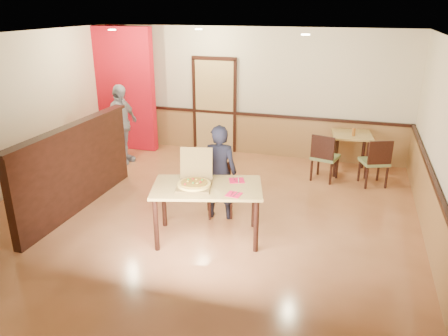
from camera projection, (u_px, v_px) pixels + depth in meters
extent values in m
plane|color=#CC804F|center=(195.00, 218.00, 7.04)|extent=(7.00, 7.00, 0.00)
plane|color=black|center=(191.00, 38.00, 6.05)|extent=(7.00, 7.00, 0.00)
plane|color=beige|center=(249.00, 92.00, 9.68)|extent=(7.00, 0.00, 7.00)
plane|color=beige|center=(3.00, 118.00, 7.51)|extent=(0.00, 7.00, 7.00)
cube|color=olive|center=(248.00, 134.00, 9.99)|extent=(7.00, 0.04, 0.90)
cube|color=black|center=(248.00, 114.00, 9.80)|extent=(7.00, 0.06, 0.06)
cube|color=olive|center=(434.00, 223.00, 5.93)|extent=(0.04, 7.00, 0.90)
cube|color=black|center=(438.00, 191.00, 5.77)|extent=(0.06, 7.00, 0.06)
cube|color=tan|center=(215.00, 106.00, 9.99)|extent=(0.90, 0.06, 2.10)
cube|color=black|center=(76.00, 169.00, 7.16)|extent=(0.14, 3.00, 1.40)
cube|color=black|center=(71.00, 127.00, 6.91)|extent=(0.20, 3.10, 0.05)
cube|color=red|center=(122.00, 89.00, 10.03)|extent=(1.60, 0.20, 2.78)
cylinder|color=#FFF4B2|center=(112.00, 30.00, 8.30)|extent=(0.14, 0.14, 0.02)
cylinder|color=#FFF4B2|center=(199.00, 29.00, 8.52)|extent=(0.14, 0.14, 0.02)
cylinder|color=#FFF4B2|center=(306.00, 35.00, 7.02)|extent=(0.14, 0.14, 0.02)
cube|color=tan|center=(207.00, 188.00, 6.18)|extent=(1.72, 1.26, 0.04)
cylinder|color=black|center=(156.00, 225.00, 6.01)|extent=(0.07, 0.07, 0.78)
cylinder|color=black|center=(164.00, 203.00, 6.68)|extent=(0.07, 0.07, 0.78)
cylinder|color=black|center=(256.00, 226.00, 5.98)|extent=(0.07, 0.07, 0.78)
cylinder|color=black|center=(254.00, 203.00, 6.65)|extent=(0.07, 0.07, 0.78)
cube|color=olive|center=(220.00, 191.00, 7.03)|extent=(0.54, 0.54, 0.05)
cube|color=black|center=(219.00, 174.00, 7.12)|extent=(0.38, 0.18, 0.40)
cylinder|color=black|center=(210.00, 209.00, 6.93)|extent=(0.04, 0.04, 0.36)
cylinder|color=black|center=(208.00, 200.00, 7.26)|extent=(0.04, 0.04, 0.36)
cylinder|color=black|center=(231.00, 208.00, 6.96)|extent=(0.04, 0.04, 0.36)
cylinder|color=black|center=(229.00, 199.00, 7.28)|extent=(0.04, 0.04, 0.36)
cube|color=olive|center=(325.00, 157.00, 8.44)|extent=(0.57, 0.57, 0.06)
cube|color=black|center=(323.00, 147.00, 8.18)|extent=(0.44, 0.15, 0.45)
cylinder|color=black|center=(337.00, 169.00, 8.59)|extent=(0.04, 0.04, 0.40)
cylinder|color=black|center=(331.00, 175.00, 8.29)|extent=(0.04, 0.04, 0.40)
cylinder|color=black|center=(318.00, 165.00, 8.78)|extent=(0.04, 0.04, 0.40)
cylinder|color=black|center=(311.00, 171.00, 8.47)|extent=(0.04, 0.04, 0.40)
cube|color=olive|center=(374.00, 162.00, 8.20)|extent=(0.60, 0.60, 0.06)
cube|color=black|center=(380.00, 153.00, 7.91)|extent=(0.43, 0.20, 0.44)
cylinder|color=black|center=(378.00, 171.00, 8.48)|extent=(0.04, 0.04, 0.40)
cylinder|color=black|center=(386.00, 178.00, 8.12)|extent=(0.04, 0.04, 0.40)
cylinder|color=black|center=(359.00, 171.00, 8.45)|extent=(0.04, 0.04, 0.40)
cylinder|color=black|center=(366.00, 179.00, 8.10)|extent=(0.04, 0.04, 0.40)
cube|color=tan|center=(352.00, 135.00, 8.69)|extent=(0.85, 0.85, 0.04)
cylinder|color=black|center=(336.00, 158.00, 8.61)|extent=(0.07, 0.07, 0.78)
cylinder|color=black|center=(334.00, 149.00, 9.16)|extent=(0.07, 0.07, 0.78)
cylinder|color=black|center=(367.00, 160.00, 8.51)|extent=(0.07, 0.07, 0.78)
cylinder|color=black|center=(363.00, 150.00, 9.07)|extent=(0.07, 0.07, 0.78)
imported|color=black|center=(219.00, 172.00, 6.83)|extent=(0.61, 0.44, 1.54)
imported|color=gray|center=(121.00, 124.00, 9.25)|extent=(0.58, 1.05, 1.69)
cube|color=brown|center=(194.00, 186.00, 6.13)|extent=(0.56, 0.56, 0.03)
cube|color=brown|center=(196.00, 163.00, 6.29)|extent=(0.47, 0.19, 0.46)
cylinder|color=#DFC051|center=(194.00, 184.00, 6.11)|extent=(0.52, 0.52, 0.03)
cube|color=red|center=(234.00, 194.00, 5.90)|extent=(0.22, 0.22, 0.00)
cylinder|color=silver|center=(232.00, 194.00, 5.91)|extent=(0.03, 0.17, 0.01)
cube|color=silver|center=(236.00, 194.00, 5.89)|extent=(0.03, 0.18, 0.00)
cube|color=red|center=(237.00, 180.00, 6.37)|extent=(0.28, 0.28, 0.00)
cylinder|color=silver|center=(235.00, 180.00, 6.38)|extent=(0.08, 0.18, 0.01)
cube|color=silver|center=(239.00, 180.00, 6.36)|extent=(0.09, 0.19, 0.00)
cylinder|color=brown|center=(354.00, 132.00, 8.54)|extent=(0.06, 0.06, 0.15)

